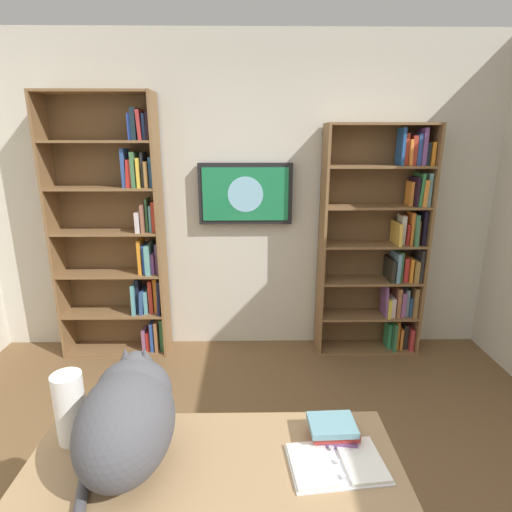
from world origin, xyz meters
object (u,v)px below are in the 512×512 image
(desk_book_stack, at_px, (334,430))
(desk, at_px, (213,510))
(wall_mounted_tv, at_px, (245,194))
(open_binder, at_px, (337,463))
(bookshelf_left, at_px, (385,246))
(cat, at_px, (128,414))
(bookshelf_right, at_px, (121,234))
(paper_towel_roll, at_px, (70,408))

(desk_book_stack, bearing_deg, desk, 23.14)
(wall_mounted_tv, bearing_deg, open_binder, 98.23)
(wall_mounted_tv, height_order, desk_book_stack, wall_mounted_tv)
(bookshelf_left, height_order, cat, bookshelf_left)
(wall_mounted_tv, distance_m, open_binder, 2.42)
(bookshelf_left, relative_size, cat, 3.29)
(desk, relative_size, desk_book_stack, 7.00)
(wall_mounted_tv, distance_m, desk_book_stack, 2.30)
(bookshelf_left, distance_m, wall_mounted_tv, 1.28)
(cat, bearing_deg, desk_book_stack, -173.11)
(wall_mounted_tv, xyz_separation_m, cat, (0.38, 2.28, -0.45))
(bookshelf_right, distance_m, desk, 2.53)
(cat, relative_size, desk_book_stack, 3.21)
(wall_mounted_tv, height_order, open_binder, wall_mounted_tv)
(wall_mounted_tv, relative_size, open_binder, 2.26)
(bookshelf_left, xyz_separation_m, desk_book_stack, (0.85, 2.10, -0.16))
(open_binder, relative_size, desk_book_stack, 1.87)
(desk_book_stack, bearing_deg, bookshelf_right, -56.36)
(bookshelf_right, xyz_separation_m, paper_towel_roll, (-0.42, 2.09, -0.18))
(paper_towel_roll, bearing_deg, wall_mounted_tv, -106.16)
(desk_book_stack, bearing_deg, wall_mounted_tv, -80.94)
(cat, distance_m, desk_book_stack, 0.75)
(bookshelf_right, distance_m, open_binder, 2.65)
(open_binder, bearing_deg, bookshelf_left, -111.23)
(bookshelf_left, bearing_deg, desk_book_stack, 67.93)
(desk_book_stack, bearing_deg, open_binder, 83.73)
(paper_towel_roll, xyz_separation_m, desk_book_stack, (-0.98, 0.02, -0.10))
(bookshelf_right, distance_m, cat, 2.30)
(desk, bearing_deg, desk_book_stack, -156.86)
(wall_mounted_tv, bearing_deg, bookshelf_right, 4.39)
(bookshelf_left, distance_m, desk, 2.65)
(bookshelf_left, relative_size, desk, 1.51)
(cat, distance_m, open_binder, 0.74)
(desk, height_order, paper_towel_roll, paper_towel_roll)
(wall_mounted_tv, xyz_separation_m, open_binder, (-0.33, 2.32, -0.63))
(bookshelf_left, height_order, desk_book_stack, bookshelf_left)
(open_binder, bearing_deg, paper_towel_roll, -8.50)
(bookshelf_left, xyz_separation_m, wall_mounted_tv, (1.20, -0.09, 0.44))
(bookshelf_right, height_order, desk, bookshelf_right)
(cat, bearing_deg, bookshelf_right, -72.99)
(desk, xyz_separation_m, desk_book_stack, (-0.44, -0.19, 0.16))
(open_binder, height_order, paper_towel_roll, paper_towel_roll)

